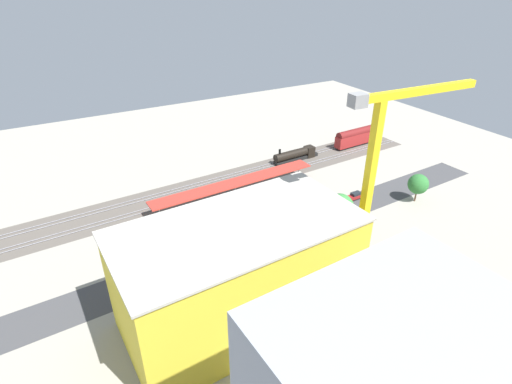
# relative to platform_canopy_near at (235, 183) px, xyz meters

# --- Properties ---
(ground_plane) EXTENTS (202.89, 202.89, 0.00)m
(ground_plane) POSITION_rel_platform_canopy_near_xyz_m (-1.97, 14.06, -4.15)
(ground_plane) COLOR #9E998C
(ground_plane) RESTS_ON ground
(rail_bed) EXTENTS (127.27, 19.00, 0.01)m
(rail_bed) POSITION_rel_platform_canopy_near_xyz_m (-1.97, -8.56, -4.15)
(rail_bed) COLOR #5B544C
(rail_bed) RESTS_ON ground
(street_asphalt) EXTENTS (127.07, 14.18, 0.01)m
(street_asphalt) POSITION_rel_platform_canopy_near_xyz_m (-1.97, 19.40, -4.15)
(street_asphalt) COLOR #424244
(street_asphalt) RESTS_ON ground
(track_rails) EXTENTS (126.71, 12.57, 0.12)m
(track_rails) POSITION_rel_platform_canopy_near_xyz_m (-1.97, -8.56, -3.97)
(track_rails) COLOR #9E9EA8
(track_rails) RESTS_ON ground
(platform_canopy_near) EXTENTS (45.70, 6.58, 4.34)m
(platform_canopy_near) POSITION_rel_platform_canopy_near_xyz_m (0.00, 0.00, 0.00)
(platform_canopy_near) COLOR #B73328
(platform_canopy_near) RESTS_ON ground
(locomotive) EXTENTS (15.74, 3.24, 4.96)m
(locomotive) POSITION_rel_platform_canopy_near_xyz_m (-27.09, -11.47, -2.39)
(locomotive) COLOR black
(locomotive) RESTS_ON ground
(passenger_coach) EXTENTS (16.43, 3.55, 6.01)m
(passenger_coach) POSITION_rel_platform_canopy_near_xyz_m (-51.17, -11.47, -0.98)
(passenger_coach) COLOR black
(passenger_coach) RESTS_ON ground
(parked_car_0) EXTENTS (4.68, 1.86, 1.79)m
(parked_car_0) POSITION_rel_platform_canopy_near_xyz_m (-26.62, 16.16, -3.36)
(parked_car_0) COLOR black
(parked_car_0) RESTS_ON ground
(parked_car_1) EXTENTS (4.80, 2.04, 1.58)m
(parked_car_1) POSITION_rel_platform_canopy_near_xyz_m (-19.71, 15.79, -3.45)
(parked_car_1) COLOR black
(parked_car_1) RESTS_ON ground
(parked_car_2) EXTENTS (4.35, 1.95, 1.72)m
(parked_car_2) POSITION_rel_platform_canopy_near_xyz_m (-12.43, 16.27, -3.39)
(parked_car_2) COLOR black
(parked_car_2) RESTS_ON ground
(parked_car_3) EXTENTS (4.47, 2.00, 1.85)m
(parked_car_3) POSITION_rel_platform_canopy_near_xyz_m (-6.09, 16.09, -3.33)
(parked_car_3) COLOR black
(parked_car_3) RESTS_ON ground
(parked_car_4) EXTENTS (4.88, 2.10, 1.65)m
(parked_car_4) POSITION_rel_platform_canopy_near_xyz_m (1.87, 16.41, -3.40)
(parked_car_4) COLOR black
(parked_car_4) RESTS_ON ground
(parked_car_5) EXTENTS (4.43, 1.98, 1.85)m
(parked_car_5) POSITION_rel_platform_canopy_near_xyz_m (7.93, 15.92, -3.33)
(parked_car_5) COLOR black
(parked_car_5) RESTS_ON ground
(parked_car_6) EXTENTS (4.26, 1.78, 1.69)m
(parked_car_6) POSITION_rel_platform_canopy_near_xyz_m (14.78, 16.38, -3.39)
(parked_car_6) COLOR black
(parked_car_6) RESTS_ON ground
(parked_car_7) EXTENTS (4.76, 2.03, 1.66)m
(parked_car_7) POSITION_rel_platform_canopy_near_xyz_m (22.65, 16.60, -3.40)
(parked_car_7) COLOR black
(parked_car_7) RESTS_ON ground
(construction_building) EXTENTS (38.26, 20.36, 18.03)m
(construction_building) POSITION_rel_platform_canopy_near_xyz_m (17.87, 36.92, 4.87)
(construction_building) COLOR yellow
(construction_building) RESTS_ON ground
(construction_roof_slab) EXTENTS (38.89, 20.98, 0.40)m
(construction_roof_slab) POSITION_rel_platform_canopy_near_xyz_m (17.87, 36.92, 14.09)
(construction_roof_slab) COLOR #B7B2A8
(construction_roof_slab) RESTS_ON construction_building
(tower_crane) EXTENTS (25.34, 3.78, 36.14)m
(tower_crane) POSITION_rel_platform_canopy_near_xyz_m (-7.59, 39.30, 17.06)
(tower_crane) COLOR gray
(tower_crane) RESTS_ON ground
(box_truck_0) EXTENTS (9.61, 3.24, 3.62)m
(box_truck_0) POSITION_rel_platform_canopy_near_xyz_m (19.62, 21.99, -2.38)
(box_truck_0) COLOR black
(box_truck_0) RESTS_ON ground
(street_tree_0) EXTENTS (4.72, 4.72, 6.78)m
(street_tree_0) POSITION_rel_platform_canopy_near_xyz_m (-11.54, 24.33, 0.25)
(street_tree_0) COLOR brown
(street_tree_0) RESTS_ON ground
(street_tree_1) EXTENTS (6.24, 6.24, 8.78)m
(street_tree_1) POSITION_rel_platform_canopy_near_xyz_m (-13.64, 24.65, 1.50)
(street_tree_1) COLOR brown
(street_tree_1) RESTS_ON ground
(street_tree_2) EXTENTS (5.10, 5.10, 7.48)m
(street_tree_2) POSITION_rel_platform_canopy_near_xyz_m (-39.00, 24.63, 0.77)
(street_tree_2) COLOR brown
(street_tree_2) RESTS_ON ground
(traffic_light) EXTENTS (0.50, 0.36, 6.87)m
(traffic_light) POSITION_rel_platform_canopy_near_xyz_m (14.84, 14.43, 0.39)
(traffic_light) COLOR #333333
(traffic_light) RESTS_ON ground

